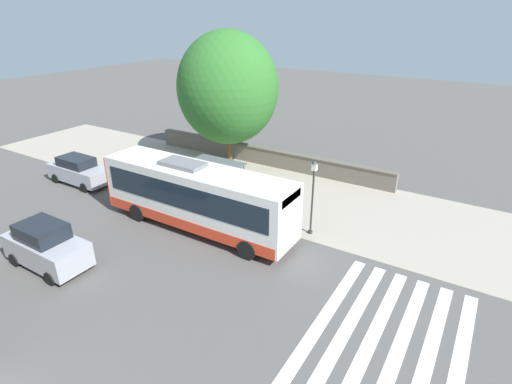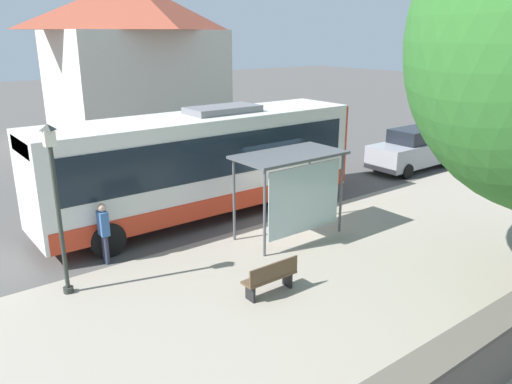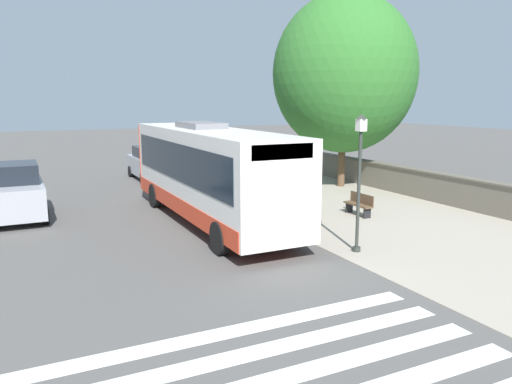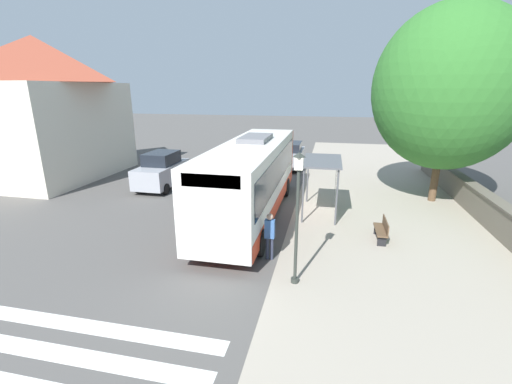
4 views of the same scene
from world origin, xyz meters
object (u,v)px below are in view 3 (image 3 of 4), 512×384
bus (209,172)px  street_lamp_near (359,172)px  bench (359,204)px  parked_car_far_lane (17,193)px  parked_car_behind_bus (151,164)px  shade_tree (344,74)px  bus_shelter (274,157)px  pedestrian (304,213)px

bus → street_lamp_near: (-2.60, 5.48, 0.54)m
bench → parked_car_far_lane: bearing=-23.8°
bench → parked_car_behind_bus: bearing=-68.0°
bench → parked_car_behind_bus: size_ratio=0.30×
street_lamp_near → shade_tree: shade_tree is taller
shade_tree → parked_car_behind_bus: shade_tree is taller
street_lamp_near → parked_car_far_lane: 12.91m
bench → parked_car_far_lane: parked_car_far_lane is taller
bus → street_lamp_near: street_lamp_near is taller
bench → street_lamp_near: 5.25m
parked_car_far_lane → bus: bearing=150.5°
bus_shelter → pedestrian: size_ratio=1.93×
street_lamp_near → pedestrian: bearing=-52.7°
shade_tree → parked_car_far_lane: 16.12m
bus → parked_car_behind_bus: 10.92m
bus → bus_shelter: 3.47m
bus_shelter → shade_tree: size_ratio=0.34×
bus_shelter → pedestrian: bus_shelter is taller
bus → parked_car_far_lane: size_ratio=2.65×
pedestrian → street_lamp_near: 2.23m
parked_car_behind_bus → parked_car_far_lane: size_ratio=1.11×
pedestrian → parked_car_far_lane: bearing=-44.1°
pedestrian → parked_car_far_lane: (7.99, -7.76, 0.02)m
bus → pedestrian: 4.50m
bench → parked_car_behind_bus: 13.52m
shade_tree → parked_car_far_lane: size_ratio=2.33×
bench → street_lamp_near: (3.03, 3.81, 1.97)m
bus_shelter → shade_tree: bearing=-151.0°
street_lamp_near → parked_car_behind_bus: street_lamp_near is taller
street_lamp_near → shade_tree: (-6.36, -9.68, 3.35)m
bus_shelter → parked_car_behind_bus: (2.73, -9.81, -1.25)m
street_lamp_near → bench: bearing=-128.4°
bus → parked_car_far_lane: 7.43m
bus_shelter → pedestrian: 5.57m
bus_shelter → bench: 3.97m
pedestrian → shade_tree: size_ratio=0.18×
parked_car_behind_bus → shade_tree: bearing=141.6°
pedestrian → shade_tree: shade_tree is taller
street_lamp_near → parked_car_behind_bus: size_ratio=0.88×
bus_shelter → shade_tree: shade_tree is taller
street_lamp_near → shade_tree: 12.05m
bench → shade_tree: shade_tree is taller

